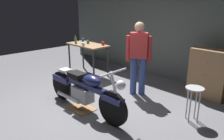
{
  "coord_description": "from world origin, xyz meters",
  "views": [
    {
      "loc": [
        3.3,
        -2.44,
        2.06
      ],
      "look_at": [
        0.03,
        0.7,
        0.65
      ],
      "focal_mm": 34.79,
      "sensor_mm": 36.0,
      "label": 1
    }
  ],
  "objects_px": {
    "shop_stool": "(194,95)",
    "mug_red_diner": "(103,43)",
    "motorcycle": "(84,90)",
    "mug_green_speckled": "(88,42)",
    "mug_blue_enamel": "(83,40)",
    "wooden_dresser": "(209,74)",
    "mug_white_ceramic": "(83,44)",
    "bottle": "(76,40)",
    "person_standing": "(138,56)"
  },
  "relations": [
    {
      "from": "motorcycle",
      "to": "mug_blue_enamel",
      "type": "relative_size",
      "value": 20.96
    },
    {
      "from": "person_standing",
      "to": "wooden_dresser",
      "type": "bearing_deg",
      "value": -173.85
    },
    {
      "from": "wooden_dresser",
      "to": "mug_blue_enamel",
      "type": "bearing_deg",
      "value": -168.95
    },
    {
      "from": "mug_green_speckled",
      "to": "mug_white_ceramic",
      "type": "height_order",
      "value": "mug_green_speckled"
    },
    {
      "from": "shop_stool",
      "to": "mug_blue_enamel",
      "type": "xyz_separation_m",
      "value": [
        -3.96,
        0.53,
        0.45
      ]
    },
    {
      "from": "mug_white_ceramic",
      "to": "mug_red_diner",
      "type": "xyz_separation_m",
      "value": [
        0.32,
        0.46,
        0.0
      ]
    },
    {
      "from": "wooden_dresser",
      "to": "bottle",
      "type": "xyz_separation_m",
      "value": [
        -3.58,
        -1.07,
        0.45
      ]
    },
    {
      "from": "wooden_dresser",
      "to": "bottle",
      "type": "distance_m",
      "value": 3.76
    },
    {
      "from": "mug_green_speckled",
      "to": "mug_blue_enamel",
      "type": "distance_m",
      "value": 0.43
    },
    {
      "from": "wooden_dresser",
      "to": "mug_blue_enamel",
      "type": "distance_m",
      "value": 3.78
    },
    {
      "from": "motorcycle",
      "to": "mug_red_diner",
      "type": "distance_m",
      "value": 2.29
    },
    {
      "from": "person_standing",
      "to": "wooden_dresser",
      "type": "distance_m",
      "value": 1.62
    },
    {
      "from": "wooden_dresser",
      "to": "mug_blue_enamel",
      "type": "relative_size",
      "value": 10.52
    },
    {
      "from": "mug_red_diner",
      "to": "person_standing",
      "type": "bearing_deg",
      "value": -12.15
    },
    {
      "from": "motorcycle",
      "to": "mug_blue_enamel",
      "type": "xyz_separation_m",
      "value": [
        -2.32,
        1.71,
        0.5
      ]
    },
    {
      "from": "wooden_dresser",
      "to": "mug_blue_enamel",
      "type": "height_order",
      "value": "wooden_dresser"
    },
    {
      "from": "motorcycle",
      "to": "mug_green_speckled",
      "type": "relative_size",
      "value": 20.44
    },
    {
      "from": "wooden_dresser",
      "to": "mug_red_diner",
      "type": "xyz_separation_m",
      "value": [
        -2.78,
        -0.69,
        0.4
      ]
    },
    {
      "from": "person_standing",
      "to": "mug_blue_enamel",
      "type": "distance_m",
      "value": 2.51
    },
    {
      "from": "person_standing",
      "to": "mug_white_ceramic",
      "type": "xyz_separation_m",
      "value": [
        -1.9,
        -0.12,
        0.02
      ]
    },
    {
      "from": "bottle",
      "to": "person_standing",
      "type": "bearing_deg",
      "value": 0.87
    },
    {
      "from": "person_standing",
      "to": "shop_stool",
      "type": "relative_size",
      "value": 2.61
    },
    {
      "from": "shop_stool",
      "to": "mug_white_ceramic",
      "type": "bearing_deg",
      "value": 178.21
    },
    {
      "from": "shop_stool",
      "to": "mug_green_speckled",
      "type": "relative_size",
      "value": 5.97
    },
    {
      "from": "wooden_dresser",
      "to": "mug_white_ceramic",
      "type": "distance_m",
      "value": 3.33
    },
    {
      "from": "wooden_dresser",
      "to": "mug_red_diner",
      "type": "distance_m",
      "value": 2.89
    },
    {
      "from": "wooden_dresser",
      "to": "bottle",
      "type": "relative_size",
      "value": 4.56
    },
    {
      "from": "person_standing",
      "to": "mug_white_ceramic",
      "type": "relative_size",
      "value": 14.17
    },
    {
      "from": "shop_stool",
      "to": "mug_red_diner",
      "type": "distance_m",
      "value": 3.13
    },
    {
      "from": "bottle",
      "to": "motorcycle",
      "type": "bearing_deg",
      "value": -31.67
    },
    {
      "from": "mug_green_speckled",
      "to": "mug_white_ceramic",
      "type": "xyz_separation_m",
      "value": [
        0.18,
        -0.3,
        -0.01
      ]
    },
    {
      "from": "shop_stool",
      "to": "mug_green_speckled",
      "type": "height_order",
      "value": "mug_green_speckled"
    },
    {
      "from": "mug_green_speckled",
      "to": "mug_white_ceramic",
      "type": "bearing_deg",
      "value": -59.73
    },
    {
      "from": "mug_red_diner",
      "to": "mug_blue_enamel",
      "type": "distance_m",
      "value": 0.91
    },
    {
      "from": "shop_stool",
      "to": "mug_blue_enamel",
      "type": "height_order",
      "value": "mug_blue_enamel"
    },
    {
      "from": "person_standing",
      "to": "mug_blue_enamel",
      "type": "bearing_deg",
      "value": -41.78
    },
    {
      "from": "motorcycle",
      "to": "mug_green_speckled",
      "type": "xyz_separation_m",
      "value": [
        -1.9,
        1.59,
        0.5
      ]
    },
    {
      "from": "motorcycle",
      "to": "shop_stool",
      "type": "bearing_deg",
      "value": 33.76
    },
    {
      "from": "mug_white_ceramic",
      "to": "bottle",
      "type": "xyz_separation_m",
      "value": [
        -0.48,
        0.08,
        0.05
      ]
    },
    {
      "from": "mug_blue_enamel",
      "to": "shop_stool",
      "type": "bearing_deg",
      "value": -7.66
    },
    {
      "from": "mug_green_speckled",
      "to": "person_standing",
      "type": "bearing_deg",
      "value": -5.19
    },
    {
      "from": "shop_stool",
      "to": "mug_green_speckled",
      "type": "bearing_deg",
      "value": 173.4
    },
    {
      "from": "shop_stool",
      "to": "wooden_dresser",
      "type": "height_order",
      "value": "wooden_dresser"
    },
    {
      "from": "mug_green_speckled",
      "to": "mug_red_diner",
      "type": "height_order",
      "value": "mug_green_speckled"
    },
    {
      "from": "wooden_dresser",
      "to": "mug_white_ceramic",
      "type": "xyz_separation_m",
      "value": [
        -3.1,
        -1.15,
        0.4
      ]
    },
    {
      "from": "bottle",
      "to": "wooden_dresser",
      "type": "bearing_deg",
      "value": 16.61
    },
    {
      "from": "wooden_dresser",
      "to": "mug_white_ceramic",
      "type": "bearing_deg",
      "value": -159.67
    },
    {
      "from": "mug_red_diner",
      "to": "bottle",
      "type": "distance_m",
      "value": 0.89
    },
    {
      "from": "wooden_dresser",
      "to": "mug_green_speckled",
      "type": "bearing_deg",
      "value": -165.57
    },
    {
      "from": "mug_green_speckled",
      "to": "bottle",
      "type": "distance_m",
      "value": 0.38
    }
  ]
}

